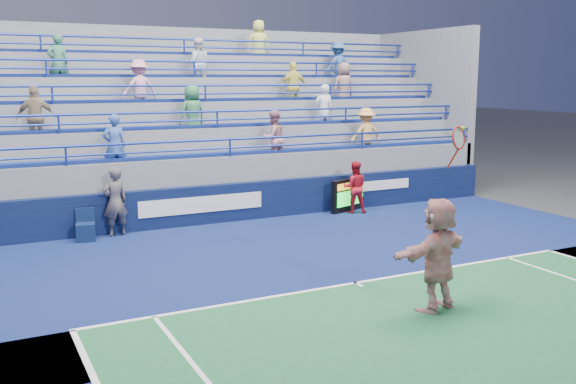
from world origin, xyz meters
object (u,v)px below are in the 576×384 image
line_judge (115,202)px  serve_speed_board (348,195)px  judge_chair (86,231)px  ball_girl (354,187)px  tennis_player (438,254)px

line_judge → serve_speed_board: bearing=168.9°
judge_chair → ball_girl: size_ratio=0.52×
serve_speed_board → tennis_player: size_ratio=0.44×
serve_speed_board → judge_chair: 7.92m
tennis_player → ball_girl: 8.41m
tennis_player → ball_girl: bearing=67.3°
judge_chair → ball_girl: (7.95, -0.12, 0.53)m
tennis_player → line_judge: bearing=115.9°
serve_speed_board → ball_girl: 0.41m
serve_speed_board → line_judge: size_ratio=0.79×
judge_chair → tennis_player: size_ratio=0.25×
ball_girl → line_judge: bearing=21.2°
serve_speed_board → tennis_player: tennis_player is taller
tennis_player → judge_chair: bearing=120.9°
tennis_player → serve_speed_board: bearing=68.3°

